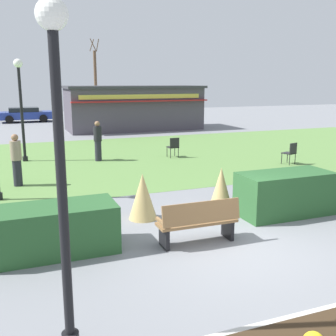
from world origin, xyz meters
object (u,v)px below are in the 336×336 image
at_px(person_strolling, 16,160).
at_px(person_standing, 98,141).
at_px(park_bench, 198,222).
at_px(tree_left_bg, 96,82).
at_px(lamppost_near, 59,142).
at_px(cafe_chair_west, 291,152).
at_px(cafe_chair_east, 174,146).
at_px(parked_car_west_slot, 25,114).
at_px(lamppost_far, 21,98).
at_px(food_kiosk, 134,108).

relative_size(person_strolling, person_standing, 1.00).
height_order(park_bench, tree_left_bg, tree_left_bg).
distance_m(person_standing, tree_left_bg, 22.86).
xyz_separation_m(lamppost_near, cafe_chair_west, (10.00, 8.49, -2.12)).
height_order(lamppost_near, person_standing, lamppost_near).
distance_m(cafe_chair_east, parked_car_west_slot, 19.92).
bearing_deg(lamppost_far, tree_left_bg, 70.84).
height_order(cafe_chair_west, parked_car_west_slot, parked_car_west_slot).
relative_size(parked_car_west_slot, tree_left_bg, 0.59).
bearing_deg(tree_left_bg, lamppost_far, -109.16).
bearing_deg(cafe_chair_east, parked_car_west_slot, 105.89).
relative_size(person_standing, tree_left_bg, 0.24).
bearing_deg(lamppost_far, cafe_chair_east, -13.88).
xyz_separation_m(person_standing, tree_left_bg, (4.46, 22.29, 2.36)).
distance_m(lamppost_far, person_strolling, 4.66).
bearing_deg(cafe_chair_east, cafe_chair_west, -39.02).
bearing_deg(park_bench, parked_car_west_slot, 94.60).
bearing_deg(cafe_chair_west, lamppost_far, 155.12).
bearing_deg(cafe_chair_east, food_kiosk, 82.52).
bearing_deg(tree_left_bg, person_strolling, -106.89).
relative_size(cafe_chair_east, person_standing, 0.53).
bearing_deg(cafe_chair_west, food_kiosk, 99.80).
distance_m(lamppost_near, tree_left_bg, 35.14).
relative_size(cafe_chair_west, person_strolling, 0.53).
relative_size(food_kiosk, tree_left_bg, 1.30).
bearing_deg(lamppost_far, person_strolling, -95.02).
height_order(food_kiosk, cafe_chair_west, food_kiosk).
relative_size(park_bench, food_kiosk, 0.18).
distance_m(lamppost_far, person_standing, 3.58).
distance_m(park_bench, cafe_chair_west, 9.28).
bearing_deg(park_bench, lamppost_far, 105.67).
height_order(park_bench, food_kiosk, food_kiosk).
bearing_deg(lamppost_near, cafe_chair_west, 40.36).
bearing_deg(cafe_chair_east, person_strolling, -157.13).
bearing_deg(park_bench, person_strolling, 117.77).
xyz_separation_m(cafe_chair_west, tree_left_bg, (-2.67, 25.87, 2.69)).
xyz_separation_m(lamppost_far, person_strolling, (-0.38, -4.29, -1.79)).
height_order(food_kiosk, person_strolling, food_kiosk).
height_order(cafe_chair_east, tree_left_bg, tree_left_bg).
relative_size(cafe_chair_west, cafe_chair_east, 1.00).
xyz_separation_m(cafe_chair_west, person_standing, (-7.13, 3.57, 0.33)).
xyz_separation_m(lamppost_far, person_standing, (2.91, -1.08, -1.79)).
relative_size(food_kiosk, person_strolling, 5.54).
xyz_separation_m(park_bench, lamppost_far, (-3.01, 10.72, 2.17)).
distance_m(cafe_chair_west, cafe_chair_east, 4.97).
xyz_separation_m(lamppost_near, lamppost_far, (-0.04, 13.15, 0.00)).
distance_m(lamppost_near, cafe_chair_west, 13.29).
distance_m(cafe_chair_west, person_standing, 7.98).
relative_size(cafe_chair_east, person_strolling, 0.53).
xyz_separation_m(lamppost_far, parked_car_west_slot, (0.72, 17.64, -2.01)).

